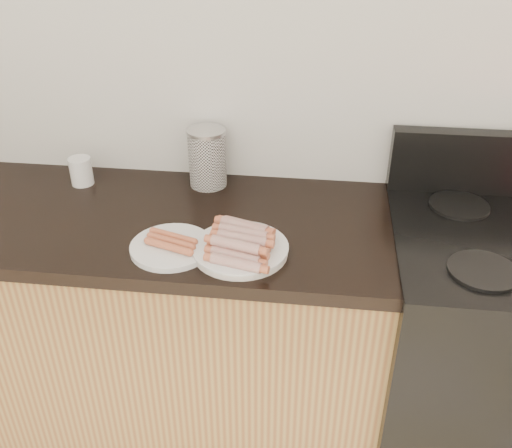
# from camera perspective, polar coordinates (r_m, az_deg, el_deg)

# --- Properties ---
(wall_back) EXTENTS (4.00, 0.04, 2.60)m
(wall_back) POSITION_cam_1_polar(r_m,az_deg,el_deg) (1.80, 1.14, 16.20)
(wall_back) COLOR silver
(wall_back) RESTS_ON ground
(cabinet_base) EXTENTS (2.20, 0.59, 0.86)m
(cabinet_base) POSITION_cam_1_polar(r_m,az_deg,el_deg) (2.14, -19.28, -9.52)
(cabinet_base) COLOR olive
(cabinet_base) RESTS_ON floor
(counter_slab) EXTENTS (2.20, 0.62, 0.04)m
(counter_slab) POSITION_cam_1_polar(r_m,az_deg,el_deg) (1.90, -21.62, 0.89)
(counter_slab) COLOR black
(counter_slab) RESTS_ON cabinet_base
(stove) EXTENTS (0.76, 0.65, 0.91)m
(stove) POSITION_cam_1_polar(r_m,az_deg,el_deg) (2.02, 22.95, -12.44)
(stove) COLOR black
(stove) RESTS_ON floor
(burner_near_left) EXTENTS (0.18, 0.18, 0.01)m
(burner_near_left) POSITION_cam_1_polar(r_m,az_deg,el_deg) (1.57, 21.78, -4.36)
(burner_near_left) COLOR black
(burner_near_left) RESTS_ON stove
(burner_far_left) EXTENTS (0.18, 0.18, 0.01)m
(burner_far_left) POSITION_cam_1_polar(r_m,az_deg,el_deg) (1.85, 19.66, 1.76)
(burner_far_left) COLOR black
(burner_far_left) RESTS_ON stove
(main_plate) EXTENTS (0.34, 0.34, 0.02)m
(main_plate) POSITION_cam_1_polar(r_m,az_deg,el_deg) (1.54, -1.58, -2.65)
(main_plate) COLOR white
(main_plate) RESTS_ON counter_slab
(side_plate) EXTENTS (0.27, 0.27, 0.02)m
(side_plate) POSITION_cam_1_polar(r_m,az_deg,el_deg) (1.58, -8.46, -2.28)
(side_plate) COLOR white
(side_plate) RESTS_ON counter_slab
(hotdog_pile) EXTENTS (0.14, 0.25, 0.05)m
(hotdog_pile) POSITION_cam_1_polar(r_m,az_deg,el_deg) (1.53, -1.60, -1.65)
(hotdog_pile) COLOR maroon
(hotdog_pile) RESTS_ON main_plate
(plain_sausages) EXTENTS (0.13, 0.11, 0.02)m
(plain_sausages) POSITION_cam_1_polar(r_m,az_deg,el_deg) (1.57, -8.51, -1.72)
(plain_sausages) COLOR #D37955
(plain_sausages) RESTS_ON side_plate
(canister) EXTENTS (0.12, 0.12, 0.19)m
(canister) POSITION_cam_1_polar(r_m,az_deg,el_deg) (1.86, -4.89, 6.64)
(canister) COLOR white
(canister) RESTS_ON counter_slab
(mug) EXTENTS (0.08, 0.08, 0.09)m
(mug) POSITION_cam_1_polar(r_m,az_deg,el_deg) (1.97, -17.09, 5.08)
(mug) COLOR white
(mug) RESTS_ON counter_slab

